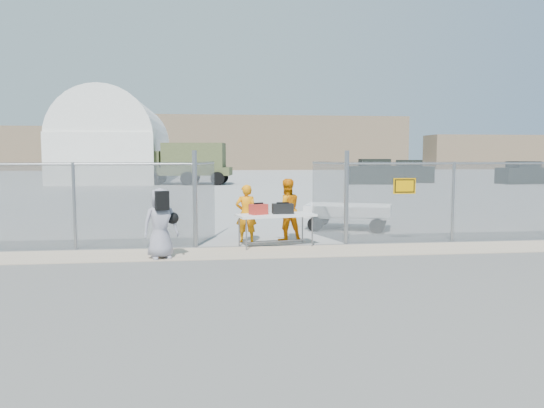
{
  "coord_description": "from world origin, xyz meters",
  "views": [
    {
      "loc": [
        -1.71,
        -11.72,
        2.36
      ],
      "look_at": [
        0.0,
        2.0,
        1.1
      ],
      "focal_mm": 35.0,
      "sensor_mm": 36.0,
      "label": 1
    }
  ],
  "objects": [
    {
      "name": "ground",
      "position": [
        0.0,
        0.0,
        0.0
      ],
      "size": [
        160.0,
        160.0,
        0.0
      ],
      "primitive_type": "plane",
      "color": "#545454"
    },
    {
      "name": "dirt_strip",
      "position": [
        0.0,
        1.0,
        0.01
      ],
      "size": [
        44.0,
        1.6,
        0.01
      ],
      "primitive_type": "cube",
      "color": "tan",
      "rests_on": "ground"
    },
    {
      "name": "security_worker_right",
      "position": [
        0.5,
        2.74,
        0.87
      ],
      "size": [
        0.94,
        0.79,
        1.73
      ],
      "primitive_type": "imported",
      "rotation": [
        0.0,
        0.0,
        3.31
      ],
      "color": "orange",
      "rests_on": "ground"
    },
    {
      "name": "tarmac_inside",
      "position": [
        0.0,
        42.0,
        0.01
      ],
      "size": [
        160.0,
        80.0,
        0.01
      ],
      "primitive_type": "cube",
      "color": "#9B9B99",
      "rests_on": "ground"
    },
    {
      "name": "military_truck",
      "position": [
        -3.2,
        32.34,
        1.7
      ],
      "size": [
        7.43,
        3.67,
        3.39
      ],
      "primitive_type": null,
      "rotation": [
        0.0,
        0.0,
        -0.15
      ],
      "color": "#505931",
      "rests_on": "ground"
    },
    {
      "name": "security_worker_left",
      "position": [
        -0.64,
        2.59,
        0.79
      ],
      "size": [
        0.58,
        0.39,
        1.58
      ],
      "primitive_type": "imported",
      "rotation": [
        0.0,
        0.0,
        3.13
      ],
      "color": "orange",
      "rests_on": "ground"
    },
    {
      "name": "parked_vehicle_mid",
      "position": [
        16.04,
        33.19,
        0.97
      ],
      "size": [
        4.69,
        3.28,
        1.94
      ],
      "primitive_type": null,
      "rotation": [
        0.0,
        0.0,
        -0.35
      ],
      "color": "black",
      "rests_on": "ground"
    },
    {
      "name": "black_duffel",
      "position": [
        0.27,
        1.91,
        0.98
      ],
      "size": [
        0.55,
        0.32,
        0.26
      ],
      "primitive_type": "cube",
      "rotation": [
        0.0,
        0.0,
        0.01
      ],
      "color": "black",
      "rests_on": "folding_table"
    },
    {
      "name": "visitor",
      "position": [
        -2.76,
        0.54,
        0.81
      ],
      "size": [
        0.92,
        0.74,
        1.63
      ],
      "primitive_type": "imported",
      "rotation": [
        0.0,
        0.0,
        0.32
      ],
      "color": "gray",
      "rests_on": "ground"
    },
    {
      "name": "orange_bag",
      "position": [
        -0.38,
        1.79,
        0.99
      ],
      "size": [
        0.51,
        0.44,
        0.27
      ],
      "primitive_type": "cube",
      "rotation": [
        0.0,
        0.0,
        0.42
      ],
      "color": "red",
      "rests_on": "folding_table"
    },
    {
      "name": "distant_hills",
      "position": [
        5.0,
        78.0,
        4.5
      ],
      "size": [
        140.0,
        6.0,
        9.0
      ],
      "primitive_type": null,
      "color": "#7F684F",
      "rests_on": "ground"
    },
    {
      "name": "folding_table",
      "position": [
        0.07,
        1.82,
        0.43
      ],
      "size": [
        2.14,
        1.23,
        0.85
      ],
      "primitive_type": null,
      "rotation": [
        0.0,
        0.0,
        0.21
      ],
      "color": "white",
      "rests_on": "ground"
    },
    {
      "name": "parked_vehicle_near",
      "position": [
        12.19,
        31.03,
        1.02
      ],
      "size": [
        4.74,
        2.58,
        2.05
      ],
      "primitive_type": null,
      "rotation": [
        0.0,
        0.0,
        -0.12
      ],
      "color": "black",
      "rests_on": "ground"
    },
    {
      "name": "quonset_hangar",
      "position": [
        -10.0,
        40.0,
        4.0
      ],
      "size": [
        9.0,
        18.0,
        8.0
      ],
      "primitive_type": null,
      "color": "white",
      "rests_on": "ground"
    },
    {
      "name": "utility_trailer",
      "position": [
        2.81,
        4.75,
        0.42
      ],
      "size": [
        3.9,
        2.93,
        0.85
      ],
      "primitive_type": null,
      "rotation": [
        0.0,
        0.0,
        -0.37
      ],
      "color": "white",
      "rests_on": "ground"
    },
    {
      "name": "parked_vehicle_far",
      "position": [
        24.66,
        29.74,
        0.93
      ],
      "size": [
        4.25,
        2.21,
        1.85
      ],
      "primitive_type": null,
      "rotation": [
        0.0,
        0.0,
        0.09
      ],
      "color": "black",
      "rests_on": "ground"
    },
    {
      "name": "chain_link_fence",
      "position": [
        0.0,
        2.0,
        1.1
      ],
      "size": [
        40.0,
        0.2,
        2.2
      ],
      "primitive_type": null,
      "color": "gray",
      "rests_on": "ground"
    }
  ]
}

